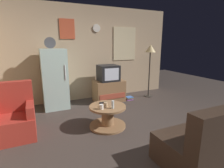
{
  "coord_description": "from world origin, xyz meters",
  "views": [
    {
      "loc": [
        -1.49,
        -2.5,
        1.63
      ],
      "look_at": [
        0.04,
        0.9,
        0.75
      ],
      "focal_mm": 27.77,
      "sensor_mm": 36.0,
      "label": 1
    }
  ],
  "objects": [
    {
      "name": "wine_glass",
      "position": [
        -0.22,
        0.29,
        0.51
      ],
      "size": [
        0.05,
        0.05,
        0.15
      ],
      "primitive_type": "cylinder",
      "color": "silver",
      "rests_on": "coffee_table"
    },
    {
      "name": "tv_stand",
      "position": [
        0.4,
        1.9,
        0.3
      ],
      "size": [
        0.84,
        0.53,
        0.6
      ],
      "color": "#8E6642",
      "rests_on": "ground_plane"
    },
    {
      "name": "crt_tv",
      "position": [
        0.38,
        1.9,
        0.82
      ],
      "size": [
        0.54,
        0.51,
        0.44
      ],
      "color": "black",
      "rests_on": "tv_stand"
    },
    {
      "name": "ground_plane",
      "position": [
        0.0,
        0.0,
        0.0
      ],
      "size": [
        12.0,
        12.0,
        0.0
      ],
      "primitive_type": "plane",
      "color": "#3D332D"
    },
    {
      "name": "coffee_table",
      "position": [
        -0.26,
        0.45,
        0.22
      ],
      "size": [
        0.72,
        0.72,
        0.44
      ],
      "color": "#8E6642",
      "rests_on": "ground_plane"
    },
    {
      "name": "remote_control",
      "position": [
        -0.28,
        0.63,
        0.45
      ],
      "size": [
        0.15,
        0.06,
        0.02
      ],
      "primitive_type": "cube",
      "rotation": [
        0.0,
        0.0,
        -0.1
      ],
      "color": "black",
      "rests_on": "coffee_table"
    },
    {
      "name": "wall_with_art",
      "position": [
        0.01,
        2.45,
        1.33
      ],
      "size": [
        5.2,
        0.12,
        2.66
      ],
      "color": "tan",
      "rests_on": "ground_plane"
    },
    {
      "name": "book_stack",
      "position": [
        0.98,
        1.73,
        0.05
      ],
      "size": [
        0.2,
        0.18,
        0.09
      ],
      "color": "#9A57A8",
      "rests_on": "ground_plane"
    },
    {
      "name": "fridge",
      "position": [
        -1.05,
        2.0,
        0.75
      ],
      "size": [
        0.6,
        0.62,
        1.77
      ],
      "color": "silver",
      "rests_on": "ground_plane"
    },
    {
      "name": "armchair",
      "position": [
        -1.9,
        0.81,
        0.34
      ],
      "size": [
        0.68,
        0.68,
        0.96
      ],
      "color": "#A52D23",
      "rests_on": "ground_plane"
    },
    {
      "name": "standing_lamp",
      "position": [
        1.7,
        1.79,
        1.36
      ],
      "size": [
        0.32,
        0.32,
        1.59
      ],
      "color": "#332D28",
      "rests_on": "ground_plane"
    },
    {
      "name": "couch",
      "position": [
        0.78,
        -1.15,
        0.31
      ],
      "size": [
        1.7,
        0.8,
        0.92
      ],
      "color": "#38281E",
      "rests_on": "ground_plane"
    },
    {
      "name": "mug_ceramic_tan",
      "position": [
        -0.31,
        0.41,
        0.48
      ],
      "size": [
        0.08,
        0.08,
        0.09
      ],
      "primitive_type": "cylinder",
      "color": "tan",
      "rests_on": "coffee_table"
    },
    {
      "name": "mug_ceramic_white",
      "position": [
        -0.42,
        0.34,
        0.48
      ],
      "size": [
        0.08,
        0.08,
        0.09
      ],
      "primitive_type": "cylinder",
      "color": "silver",
      "rests_on": "coffee_table"
    }
  ]
}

